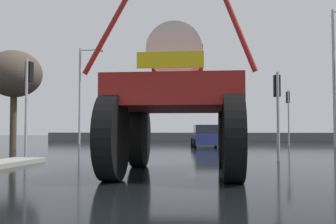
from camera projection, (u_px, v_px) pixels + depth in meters
ground_plane at (184, 150)px, 23.26m from camera, size 120.00×120.00×0.00m
oversize_sprayer at (178, 102)px, 10.75m from camera, size 3.98×5.70×4.54m
sedan_ahead at (206, 137)px, 27.20m from camera, size 2.33×4.30×1.52m
traffic_signal_near_left at (28, 86)px, 16.78m from camera, size 0.24×0.54×4.17m
traffic_signal_near_right at (277, 96)px, 15.38m from camera, size 0.24×0.54×3.41m
traffic_signal_far_left at (121, 108)px, 31.16m from camera, size 0.24×0.55×3.99m
traffic_signal_far_right at (288, 105)px, 29.44m from camera, size 0.24×0.55×4.12m
streetlight_far_left at (82, 90)px, 33.78m from camera, size 2.15×0.24×8.18m
streetlight_far_right at (336, 71)px, 26.46m from camera, size 2.07×0.24×9.29m
bare_tree_left at (14, 75)px, 24.17m from camera, size 3.36×3.36×6.03m
roadside_barrier at (200, 137)px, 40.18m from camera, size 32.42×0.24×0.90m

